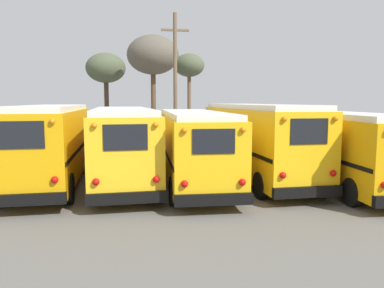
% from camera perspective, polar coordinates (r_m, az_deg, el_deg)
% --- Properties ---
extents(ground_plane, '(160.00, 160.00, 0.00)m').
position_cam_1_polar(ground_plane, '(15.73, 0.36, -6.20)').
color(ground_plane, '#66635E').
extents(school_bus_0, '(2.79, 9.54, 3.30)m').
position_cam_1_polar(school_bus_0, '(16.63, -20.72, 0.34)').
color(school_bus_0, '#E5A00C').
rests_on(school_bus_0, ground).
extents(school_bus_1, '(2.97, 9.83, 3.18)m').
position_cam_1_polar(school_bus_1, '(16.28, -10.51, 0.27)').
color(school_bus_1, yellow).
rests_on(school_bus_1, ground).
extents(school_bus_2, '(2.64, 9.79, 3.05)m').
position_cam_1_polar(school_bus_2, '(15.88, 0.12, -0.01)').
color(school_bus_2, yellow).
rests_on(school_bus_2, ground).
extents(school_bus_3, '(2.79, 9.93, 3.33)m').
position_cam_1_polar(school_bus_3, '(17.08, 9.67, 0.84)').
color(school_bus_3, yellow).
rests_on(school_bus_3, ground).
extents(school_bus_4, '(2.78, 10.42, 3.02)m').
position_cam_1_polar(school_bus_4, '(17.15, 20.37, 0.01)').
color(school_bus_4, '#E5A00C').
rests_on(school_bus_4, ground).
extents(utility_pole, '(1.80, 0.25, 9.09)m').
position_cam_1_polar(utility_pole, '(24.69, -2.57, 9.50)').
color(utility_pole, brown).
rests_on(utility_pole, ground).
extents(bare_tree_0, '(2.81, 2.81, 7.81)m').
position_cam_1_polar(bare_tree_0, '(35.11, -0.44, 11.68)').
color(bare_tree_0, brown).
rests_on(bare_tree_0, ground).
extents(bare_tree_1, '(4.12, 4.12, 8.66)m').
position_cam_1_polar(bare_tree_1, '(30.58, -5.97, 13.23)').
color(bare_tree_1, brown).
rests_on(bare_tree_1, ground).
extents(bare_tree_2, '(3.44, 3.44, 7.64)m').
position_cam_1_polar(bare_tree_2, '(34.11, -13.00, 11.05)').
color(bare_tree_2, '#473323').
rests_on(bare_tree_2, ground).
extents(fence_line, '(19.86, 0.06, 1.42)m').
position_cam_1_polar(fence_line, '(23.36, -2.67, 0.44)').
color(fence_line, '#939399').
rests_on(fence_line, ground).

